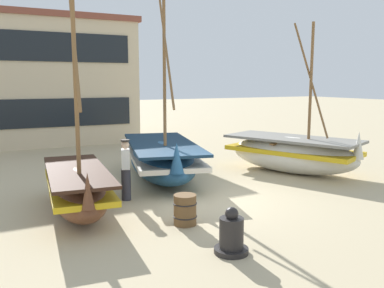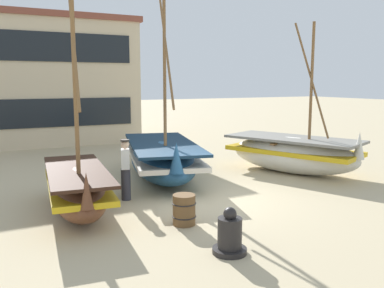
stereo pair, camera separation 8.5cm
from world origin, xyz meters
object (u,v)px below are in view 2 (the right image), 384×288
Objects in this scene: fishing_boat_near_left at (77,188)px; fishing_boat_centre_large at (162,158)px; fisherman_by_hull at (126,170)px; fishing_boat_far_right at (293,153)px; capstan_winch at (230,236)px; wooden_barrel at (184,210)px; harbor_building_main at (58,80)px.

fishing_boat_centre_large is at bearing 36.10° from fishing_boat_near_left.
fishing_boat_centre_large reaches higher than fisherman_by_hull.
fishing_boat_centre_large is 4.70m from fishing_boat_far_right.
fishing_boat_near_left is 6.54× the size of capstan_winch.
capstan_winch is 1.29× the size of wooden_barrel.
fishing_boat_centre_large reaches higher than wooden_barrel.
harbor_building_main is at bearing 90.51° from wooden_barrel.
fishing_boat_centre_large is 2.70m from fisherman_by_hull.
capstan_winch is (-1.28, -6.28, -0.33)m from fishing_boat_centre_large.
fishing_boat_centre_large is at bearing 78.50° from capstan_winch.
fishing_boat_near_left is at bearing -160.33° from fisherman_by_hull.
fishing_boat_far_right is at bearing 8.15° from fishing_boat_near_left.
wooden_barrel is 15.68m from harbor_building_main.
harbor_building_main is (1.83, 13.37, 2.68)m from fishing_boat_near_left.
fishing_boat_centre_large is 4.15× the size of fisherman_by_hull.
harbor_building_main is (0.42, 12.87, 2.48)m from fisherman_by_hull.
fishing_boat_centre_large reaches higher than capstan_winch.
fisherman_by_hull is at bearing -134.84° from fishing_boat_centre_large.
fishing_boat_centre_large reaches higher than fishing_boat_near_left.
fisherman_by_hull is (-6.43, -0.62, 0.13)m from fishing_boat_far_right.
capstan_winch is at bearing -62.10° from fishing_boat_near_left.
fisherman_by_hull reaches higher than capstan_winch.
fishing_boat_far_right is at bearing -63.87° from harbor_building_main.
fishing_boat_near_left is at bearing -171.85° from fishing_boat_far_right.
harbor_building_main is (-0.21, 17.23, 2.96)m from capstan_winch.
fishing_boat_centre_large is 7.73× the size of capstan_winch.
fishing_boat_far_right is 13.89m from harbor_building_main.
wooden_barrel is 0.09× the size of harbor_building_main.
fisherman_by_hull is at bearing 98.16° from capstan_winch.
fishing_boat_centre_large is at bearing 163.96° from fishing_boat_far_right.
fishing_boat_centre_large is 4.66m from wooden_barrel.
fishing_boat_far_right is 7.65m from capstan_winch.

